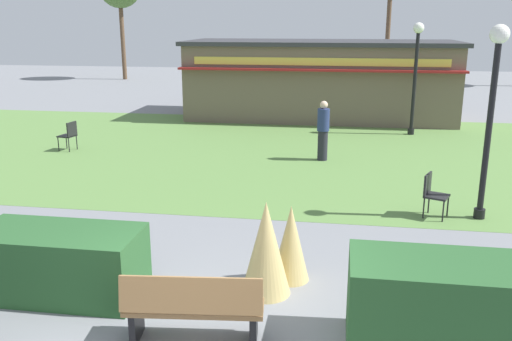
{
  "coord_description": "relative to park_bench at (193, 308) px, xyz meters",
  "views": [
    {
      "loc": [
        1.44,
        -5.54,
        3.84
      ],
      "look_at": [
        -0.1,
        4.21,
        1.14
      ],
      "focal_mm": 38.55,
      "sensor_mm": 36.0,
      "label": 1
    }
  ],
  "objects": [
    {
      "name": "hedge_right",
      "position": [
        3.1,
        0.32,
        0.09
      ],
      "size": [
        2.52,
        1.1,
        1.14
      ],
      "primitive_type": "cube",
      "color": "#28562B",
      "rests_on": "ground_plane"
    },
    {
      "name": "ornamental_grass_behind_left",
      "position": [
        1.0,
        1.91,
        0.11
      ],
      "size": [
        0.57,
        0.57,
        1.19
      ],
      "primitive_type": "cone",
      "color": "tan",
      "rests_on": "ground_plane"
    },
    {
      "name": "park_bench",
      "position": [
        0.0,
        0.0,
        0.0
      ],
      "size": [
        1.75,
        0.7,
        0.95
      ],
      "color": "olive",
      "rests_on": "ground_plane"
    },
    {
      "name": "lawn_patch",
      "position": [
        0.24,
        10.42,
        -0.48
      ],
      "size": [
        36.0,
        12.0,
        0.01
      ],
      "primitive_type": "cube",
      "color": "#5B8442",
      "rests_on": "ground_plane"
    },
    {
      "name": "cafe_chair_west",
      "position": [
        -6.47,
        9.47,
        0.05
      ],
      "size": [
        0.51,
        0.51,
        0.89
      ],
      "color": "black",
      "rests_on": "ground_plane"
    },
    {
      "name": "person_strolling",
      "position": [
        1.18,
        9.49,
        0.38
      ],
      "size": [
        0.34,
        0.34,
        1.69
      ],
      "rotation": [
        0.0,
        0.0,
        1.02
      ],
      "color": "#23232D",
      "rests_on": "ground_plane"
    },
    {
      "name": "lamppost_far",
      "position": [
        4.08,
        13.64,
        1.92
      ],
      "size": [
        0.36,
        0.36,
        3.78
      ],
      "color": "black",
      "rests_on": "ground_plane"
    },
    {
      "name": "lamppost_mid",
      "position": [
        4.49,
        5.19,
        1.92
      ],
      "size": [
        0.36,
        0.36,
        3.78
      ],
      "color": "black",
      "rests_on": "ground_plane"
    },
    {
      "name": "parked_car_west_slot",
      "position": [
        -2.95,
        22.97,
        0.16
      ],
      "size": [
        4.25,
        2.14,
        1.2
      ],
      "color": "navy",
      "rests_on": "ground_plane"
    },
    {
      "name": "food_kiosk",
      "position": [
        0.76,
        16.74,
        1.06
      ],
      "size": [
        10.68,
        4.54,
        3.07
      ],
      "color": "#6B5B4C",
      "rests_on": "ground_plane"
    },
    {
      "name": "cafe_chair_east",
      "position": [
        3.54,
        5.14,
        0.05
      ],
      "size": [
        0.58,
        0.58,
        0.89
      ],
      "color": "black",
      "rests_on": "ground_plane"
    },
    {
      "name": "parked_car_center_slot",
      "position": [
        1.86,
        22.97,
        0.16
      ],
      "size": [
        4.21,
        2.09,
        1.2
      ],
      "color": "maroon",
      "rests_on": "ground_plane"
    },
    {
      "name": "hedge_left",
      "position": [
        -2.23,
        0.93,
        0.01
      ],
      "size": [
        2.35,
        1.1,
        0.97
      ],
      "primitive_type": "cube",
      "color": "#28562B",
      "rests_on": "ground_plane"
    },
    {
      "name": "ornamental_grass_behind_right",
      "position": [
        0.69,
        1.43,
        0.22
      ],
      "size": [
        0.72,
        0.72,
        1.4
      ],
      "primitive_type": "cone",
      "color": "tan",
      "rests_on": "ground_plane"
    }
  ]
}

